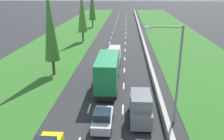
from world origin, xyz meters
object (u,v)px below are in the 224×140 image
(green_box_truck_centre_lane, at_px, (108,71))
(street_light_mast, at_px, (175,69))
(poplar_tree_second, at_px, (50,26))
(poplar_tree_fourth, at_px, (92,4))
(silver_hatchback_centre_lane, at_px, (103,119))
(grey_van_right_lane, at_px, (140,107))
(poplar_tree_third, at_px, (82,12))
(silver_van_centre_lane, at_px, (115,55))

(green_box_truck_centre_lane, bearing_deg, street_light_mast, -49.59)
(poplar_tree_second, xyz_separation_m, poplar_tree_fourth, (-0.24, 41.64, 0.06))
(silver_hatchback_centre_lane, bearing_deg, poplar_tree_fourth, 98.89)
(grey_van_right_lane, height_order, poplar_tree_third, poplar_tree_third)
(silver_hatchback_centre_lane, distance_m, grey_van_right_lane, 3.70)
(green_box_truck_centre_lane, relative_size, poplar_tree_second, 0.80)
(silver_van_centre_lane, xyz_separation_m, poplar_tree_fourth, (-8.67, 36.01, 5.62))
(poplar_tree_third, relative_size, street_light_mast, 1.25)
(grey_van_right_lane, xyz_separation_m, poplar_tree_third, (-11.35, 33.25, 5.29))
(silver_hatchback_centre_lane, xyz_separation_m, street_light_mast, (6.22, 1.33, 4.40))
(poplar_tree_fourth, bearing_deg, poplar_tree_third, -88.33)
(green_box_truck_centre_lane, height_order, poplar_tree_fourth, poplar_tree_fourth)
(silver_van_centre_lane, bearing_deg, poplar_tree_fourth, 103.53)
(grey_van_right_lane, xyz_separation_m, poplar_tree_second, (-11.70, 11.59, 5.56))
(green_box_truck_centre_lane, bearing_deg, silver_van_centre_lane, 88.00)
(street_light_mast, bearing_deg, poplar_tree_third, 113.07)
(silver_hatchback_centre_lane, distance_m, poplar_tree_second, 16.56)
(silver_van_centre_lane, height_order, grey_van_right_lane, same)
(silver_hatchback_centre_lane, relative_size, green_box_truck_centre_lane, 0.41)
(grey_van_right_lane, bearing_deg, silver_hatchback_centre_lane, -158.16)
(grey_van_right_lane, xyz_separation_m, street_light_mast, (2.83, -0.03, 3.83))
(green_box_truck_centre_lane, distance_m, poplar_tree_third, 27.25)
(grey_van_right_lane, bearing_deg, green_box_truck_centre_lane, 115.61)
(poplar_tree_second, bearing_deg, green_box_truck_centre_lane, -26.70)
(green_box_truck_centre_lane, distance_m, street_light_mast, 10.38)
(grey_van_right_lane, relative_size, poplar_tree_fourth, 0.41)
(silver_van_centre_lane, bearing_deg, grey_van_right_lane, -79.26)
(poplar_tree_second, bearing_deg, grey_van_right_lane, -44.74)
(silver_hatchback_centre_lane, height_order, green_box_truck_centre_lane, green_box_truck_centre_lane)
(poplar_tree_third, height_order, street_light_mast, poplar_tree_third)
(silver_van_centre_lane, bearing_deg, poplar_tree_third, 116.76)
(poplar_tree_fourth, height_order, street_light_mast, poplar_tree_fourth)
(poplar_tree_second, bearing_deg, silver_van_centre_lane, 33.72)
(green_box_truck_centre_lane, xyz_separation_m, street_light_mast, (6.43, -7.56, 3.05))
(silver_hatchback_centre_lane, height_order, silver_van_centre_lane, silver_van_centre_lane)
(green_box_truck_centre_lane, relative_size, street_light_mast, 1.04)
(green_box_truck_centre_lane, bearing_deg, poplar_tree_second, 153.30)
(poplar_tree_third, bearing_deg, silver_van_centre_lane, -63.24)
(grey_van_right_lane, height_order, poplar_tree_fourth, poplar_tree_fourth)
(silver_hatchback_centre_lane, xyz_separation_m, grey_van_right_lane, (3.39, 1.36, 0.56))
(grey_van_right_lane, distance_m, poplar_tree_second, 17.38)
(silver_van_centre_lane, height_order, poplar_tree_third, poplar_tree_third)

